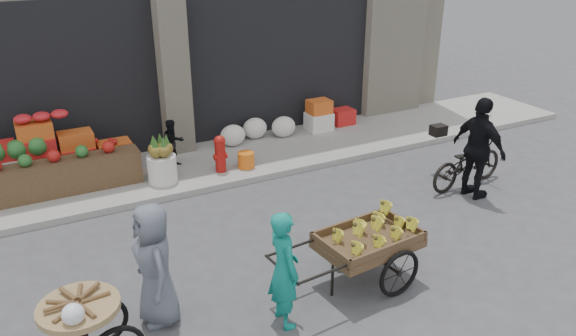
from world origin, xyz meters
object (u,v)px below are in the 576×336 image
fire_hydrant (220,152)px  banana_cart (366,239)px  bicycle (467,163)px  cyclist (479,149)px  vendor_grey (155,265)px  orange_bucket (246,160)px  pineapple_bin (162,169)px  seated_person (173,143)px  tricycle_cart (81,326)px  vendor_woman (284,269)px

fire_hydrant → banana_cart: (0.42, -4.10, 0.17)m
bicycle → cyclist: bearing=147.8°
fire_hydrant → vendor_grey: bearing=-121.5°
vendor_grey → cyclist: bearing=96.3°
orange_bucket → pineapple_bin: bearing=176.4°
seated_person → tricycle_cart: seated_person is taller
banana_cart → bicycle: (3.41, 1.67, -0.22)m
pineapple_bin → bicycle: size_ratio=0.30×
fire_hydrant → vendor_grey: (-2.20, -3.58, 0.27)m
orange_bucket → vendor_woman: 4.52m
banana_cart → orange_bucket: bearing=83.4°
vendor_grey → cyclist: size_ratio=0.86×
fire_hydrant → bicycle: (3.82, -2.43, -0.05)m
orange_bucket → bicycle: bicycle is taller
seated_person → vendor_woman: 4.98m
banana_cart → bicycle: 3.80m
orange_bucket → bicycle: bearing=-35.6°
pineapple_bin → banana_cart: bearing=-69.9°
banana_cart → tricycle_cart: 3.54m
seated_person → pineapple_bin: bearing=-133.7°
seated_person → cyclist: size_ratio=0.52×
seated_person → tricycle_cart: (-2.42, -4.69, -0.02)m
bicycle → vendor_woman: bearing=106.3°
pineapple_bin → fire_hydrant: 1.11m
pineapple_bin → vendor_woman: vendor_woman is taller
tricycle_cart → cyclist: size_ratio=0.81×
fire_hydrant → vendor_grey: size_ratio=0.46×
fire_hydrant → orange_bucket: fire_hydrant is taller
banana_cart → vendor_grey: (-2.61, 0.52, 0.10)m
pineapple_bin → cyclist: 5.56m
vendor_grey → fire_hydrant: bearing=147.5°
seated_person → cyclist: bearing=-48.9°
pineapple_bin → banana_cart: 4.43m
tricycle_cart → vendor_grey: 1.05m
banana_cart → tricycle_cart: tricycle_cart is taller
vendor_woman → pineapple_bin: bearing=4.3°
pineapple_bin → orange_bucket: (1.60, -0.10, -0.10)m
pineapple_bin → orange_bucket: bearing=-3.6°
pineapple_bin → vendor_woman: 4.39m
orange_bucket → vendor_grey: size_ratio=0.21×
bicycle → cyclist: 0.63m
pineapple_bin → bicycle: bearing=-26.8°
orange_bucket → tricycle_cart: bearing=-132.2°
orange_bucket → seated_person: size_ratio=0.34×
banana_cart → vendor_woman: bearing=-175.8°
cyclist → tricycle_cart: bearing=94.6°
banana_cart → cyclist: bearing=16.1°
orange_bucket → cyclist: cyclist is taller
fire_hydrant → tricycle_cart: 5.11m
bicycle → tricycle_cart: bearing=97.5°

